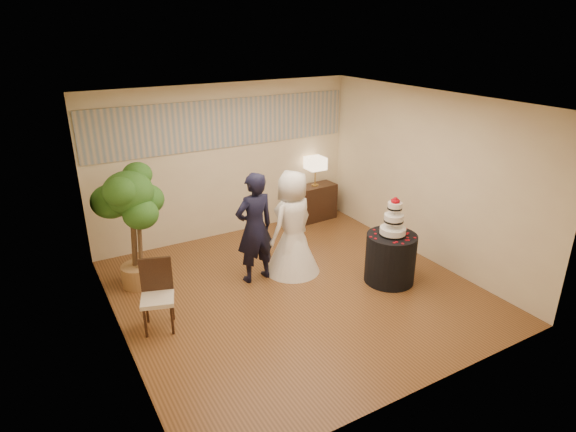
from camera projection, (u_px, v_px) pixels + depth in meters
floor at (295, 290)px, 7.25m from camera, size 5.00×5.00×0.00m
ceiling at (297, 102)px, 6.21m from camera, size 5.00×5.00×0.00m
wall_back at (226, 162)px, 8.74m from camera, size 5.00×0.06×2.80m
wall_front at (426, 280)px, 4.72m from camera, size 5.00×0.06×2.80m
wall_left at (111, 241)px, 5.57m from camera, size 0.06×5.00×2.80m
wall_right at (427, 177)px, 7.88m from camera, size 0.06×5.00×2.80m
mural_border at (224, 124)px, 8.46m from camera, size 4.90×0.02×0.85m
groom at (255, 228)px, 7.26m from camera, size 0.67×0.47×1.74m
bride at (293, 223)px, 7.52m from camera, size 1.11×1.11×1.68m
cake_table at (390, 258)px, 7.39m from camera, size 0.85×0.85×0.78m
wedding_cake at (394, 216)px, 7.13m from camera, size 0.40×0.40×0.61m
console at (315, 202)px, 9.75m from camera, size 0.89×0.44×0.73m
table_lamp at (315, 172)px, 9.51m from camera, size 0.34×0.34×0.58m
ficus_tree at (133, 227)px, 7.07m from camera, size 0.96×0.96×1.91m
side_chair at (157, 297)px, 6.18m from camera, size 0.55×0.56×0.94m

